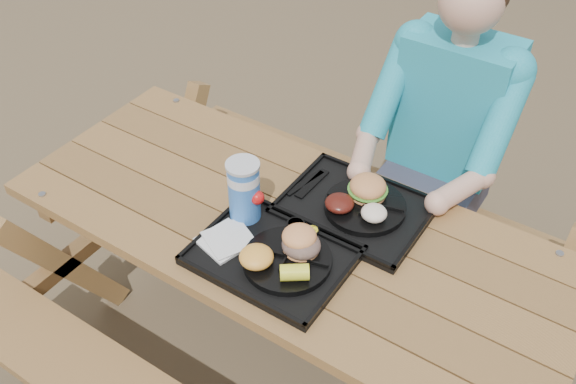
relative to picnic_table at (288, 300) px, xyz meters
The scene contains 18 objects.
ground 0.38m from the picnic_table, ahead, with size 60.00×60.00×0.00m, color #999999.
picnic_table is the anchor object (origin of this frame).
tray_near 0.42m from the picnic_table, 73.51° to the right, with size 0.45×0.35×0.02m, color black.
tray_far 0.44m from the picnic_table, 47.48° to the left, with size 0.45×0.35×0.02m, color black.
plate_near 0.44m from the picnic_table, 57.34° to the right, with size 0.26×0.26×0.02m, color black.
plate_far 0.47m from the picnic_table, 43.92° to the left, with size 0.26×0.26×0.02m, color black.
napkin_stack 0.46m from the picnic_table, 118.50° to the right, with size 0.14×0.14×0.02m, color silver.
soda_cup 0.51m from the picnic_table, 152.79° to the right, with size 0.10×0.10×0.20m, color blue.
condiment_bbq 0.42m from the picnic_table, 33.29° to the right, with size 0.06×0.06×0.03m, color black.
condiment_mustard 0.42m from the picnic_table, 13.25° to the right, with size 0.04×0.04×0.03m, color yellow.
sandwich 0.50m from the picnic_table, 42.71° to the right, with size 0.11×0.11×0.11m, color #F09554, non-canonical shape.
mac_cheese 0.49m from the picnic_table, 80.26° to the right, with size 0.10×0.10×0.05m, color #FFB643.
corn_cob 0.51m from the picnic_table, 52.66° to the right, with size 0.08×0.08×0.05m, color #FFFE35, non-canonical shape.
cutlery_far 0.44m from the picnic_table, 97.36° to the left, with size 0.03×0.17×0.01m, color black.
burger 0.54m from the picnic_table, 52.35° to the left, with size 0.12×0.12×0.11m, color #DB894D, non-canonical shape.
baked_beans 0.47m from the picnic_table, 42.59° to the left, with size 0.09×0.09×0.04m, color #4E150F.
potato_salad 0.51m from the picnic_table, 29.04° to the left, with size 0.08×0.08×0.04m, color white.
diner 0.80m from the picnic_table, 72.34° to the left, with size 0.48×0.84×1.28m, color #1A8DBA, non-canonical shape.
Camera 1 is at (0.80, -1.21, 2.15)m, focal length 40.00 mm.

